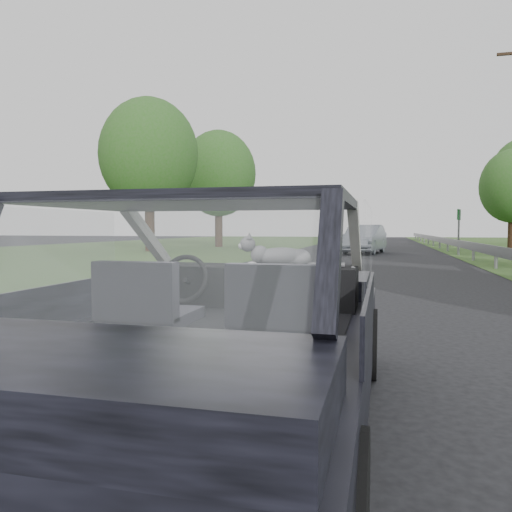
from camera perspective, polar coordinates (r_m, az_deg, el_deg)
The scene contains 11 objects.
ground at distance 3.37m, azimuth -3.65°, elevation -19.11°, with size 140.00×140.00×0.00m, color black.
subject_car at distance 3.17m, azimuth -3.70°, elevation -6.89°, with size 1.80×4.00×1.45m, color black.
dashboard at distance 3.74m, azimuth -0.75°, elevation -3.39°, with size 1.58×0.45×0.30m, color black.
driver_seat at distance 3.03m, azimuth -12.66°, elevation -4.46°, with size 0.50×0.72×0.42m, color #21212A.
passenger_seat at distance 2.76m, azimuth 2.35°, elevation -5.12°, with size 0.50×0.72×0.42m, color #21212A.
steering_wheel at distance 3.59m, azimuth -8.17°, elevation -2.59°, with size 0.36×0.36×0.04m, color black.
cat at distance 3.61m, azimuth 2.95°, elevation 0.03°, with size 0.55×0.17×0.24m, color gray.
other_car at distance 25.65m, azimuth 12.27°, elevation 1.90°, with size 1.74×4.40×1.45m, color #A8AFBF.
highway_sign at distance 26.40m, azimuth 22.15°, elevation 2.59°, with size 0.09×0.88×2.20m, color #0E541D.
tree_5 at distance 28.03m, azimuth -12.10°, elevation 8.80°, with size 5.34×5.34×8.08m, color #275F1A, non-canonical shape.
tree_6 at distance 33.98m, azimuth -4.30°, elevation 7.47°, with size 5.02×5.02×7.61m, color #275F1A, non-canonical shape.
Camera 1 is at (0.96, -2.97, 1.28)m, focal length 35.00 mm.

